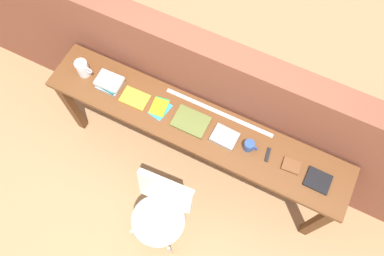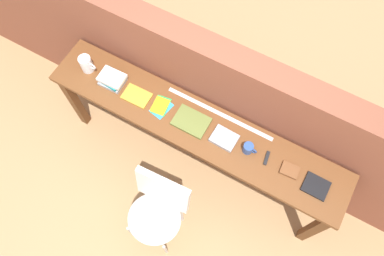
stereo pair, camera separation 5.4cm
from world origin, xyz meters
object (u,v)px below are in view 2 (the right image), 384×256
at_px(pitcher_white, 86,64).
at_px(book_open_centre, 191,121).
at_px(chair_white_moulded, 158,209).
at_px(leather_journal_brown, 290,170).
at_px(book_stack_leftmost, 112,79).
at_px(mug, 248,148).
at_px(book_repair_rightmost, 316,186).
at_px(magazine_cycling, 137,96).
at_px(pamphlet_pile_colourful, 161,106).
at_px(multitool_folded, 267,158).

height_order(pitcher_white, book_open_centre, pitcher_white).
distance_m(chair_white_moulded, leather_journal_brown, 1.07).
distance_m(book_stack_leftmost, mug, 1.21).
height_order(leather_journal_brown, book_repair_rightmost, leather_journal_brown).
distance_m(magazine_cycling, book_open_centre, 0.49).
height_order(book_stack_leftmost, book_open_centre, book_stack_leftmost).
distance_m(mug, leather_journal_brown, 0.34).
xyz_separation_m(pamphlet_pile_colourful, book_open_centre, (0.27, -0.00, 0.01)).
bearing_deg(pitcher_white, book_repair_rightmost, -0.59).
distance_m(book_stack_leftmost, multitool_folded, 1.36).
relative_size(pamphlet_pile_colourful, mug, 1.81).
height_order(magazine_cycling, mug, mug).
bearing_deg(pamphlet_pile_colourful, book_open_centre, -0.09).
relative_size(pamphlet_pile_colourful, leather_journal_brown, 1.53).
height_order(pitcher_white, book_repair_rightmost, pitcher_white).
distance_m(pitcher_white, leather_journal_brown, 1.79).
height_order(pamphlet_pile_colourful, book_repair_rightmost, book_repair_rightmost).
xyz_separation_m(multitool_folded, leather_journal_brown, (0.19, -0.01, 0.00)).
xyz_separation_m(book_stack_leftmost, mug, (1.21, -0.00, 0.00)).
bearing_deg(multitool_folded, book_stack_leftmost, -179.71).
height_order(magazine_cycling, book_open_centre, book_open_centre).
distance_m(book_open_centre, book_repair_rightmost, 1.03).
relative_size(magazine_cycling, mug, 1.99).
xyz_separation_m(mug, multitool_folded, (0.15, 0.01, -0.04)).
bearing_deg(book_open_centre, chair_white_moulded, -85.06).
xyz_separation_m(chair_white_moulded, book_open_centre, (-0.06, 0.66, 0.37)).
bearing_deg(multitool_folded, mug, -175.65).
bearing_deg(book_repair_rightmost, pamphlet_pile_colourful, 179.85).
bearing_deg(book_open_centre, book_repair_rightmost, -0.63).
xyz_separation_m(pitcher_white, book_open_centre, (0.97, -0.01, -0.07)).
bearing_deg(chair_white_moulded, book_open_centre, 94.94).
height_order(chair_white_moulded, pitcher_white, pitcher_white).
bearing_deg(mug, pamphlet_pile_colourful, -179.95).
distance_m(multitool_folded, book_repair_rightmost, 0.40).
bearing_deg(multitool_folded, chair_white_moulded, -130.77).
xyz_separation_m(pitcher_white, book_repair_rightmost, (2.00, -0.02, -0.07)).
bearing_deg(book_repair_rightmost, magazine_cycling, -179.52).
xyz_separation_m(pamphlet_pile_colourful, leather_journal_brown, (1.09, 0.01, 0.01)).
xyz_separation_m(book_stack_leftmost, book_repair_rightmost, (1.76, -0.02, -0.03)).
bearing_deg(pitcher_white, multitool_folded, 0.12).
xyz_separation_m(multitool_folded, book_repair_rightmost, (0.40, -0.02, 0.00)).
bearing_deg(pamphlet_pile_colourful, book_repair_rightmost, -0.52).
bearing_deg(multitool_folded, pitcher_white, -179.88).
bearing_deg(mug, book_repair_rightmost, -1.30).
xyz_separation_m(magazine_cycling, book_repair_rightmost, (1.52, 0.00, 0.00)).
bearing_deg(chair_white_moulded, book_repair_rightmost, 33.51).
bearing_deg(book_open_centre, multitool_folded, 1.14).
distance_m(chair_white_moulded, book_stack_leftmost, 1.10).
bearing_deg(pitcher_white, magazine_cycling, -2.79).
bearing_deg(mug, magazine_cycling, -179.09).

